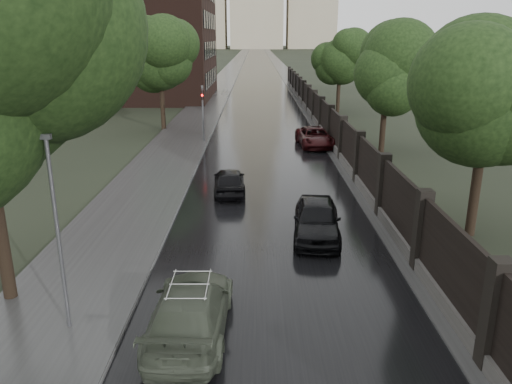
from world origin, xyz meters
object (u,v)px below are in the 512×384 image
Objects in this scene: tree_right_c at (340,61)px; hatchback_left at (229,181)px; tree_left_far at (160,63)px; volga_sedan at (190,310)px; traffic_light at (203,109)px; car_right_far at (315,137)px; tree_right_b at (387,74)px; car_right_near at (317,219)px; tree_right_a at (487,104)px; lamp_post at (58,234)px.

hatchback_left is at bearing -109.34° from tree_right_c.
volga_sedan is at bearing -78.69° from tree_left_far.
car_right_far is at bearing -8.14° from traffic_light.
tree_right_c is 28.70m from hatchback_left.
car_right_far is at bearing 155.21° from tree_right_b.
tree_left_far is 1.05× the size of tree_right_b.
tree_right_c is 33.03m from car_right_near.
traffic_light is at bearing 165.76° from tree_right_b.
tree_left_far is 1.60× the size of car_right_far.
volga_sedan is (5.72, -28.63, -4.57)m from tree_left_far.
car_right_far is at bearing 104.47° from tree_right_a.
tree_right_a is at bearing -90.00° from tree_right_c.
car_right_near is at bearing -100.72° from car_right_far.
lamp_post is at bearing -153.26° from tree_right_a.
lamp_post is 9.62m from car_right_near.
tree_right_b reaches higher than car_right_near.
car_right_far is (-4.10, -16.11, -4.31)m from tree_right_c.
volga_sedan is at bearing 84.60° from hatchback_left.
tree_right_b is at bearing 57.82° from lamp_post.
traffic_light is at bearing 114.46° from car_right_near.
tree_right_b is 1.52× the size of car_right_far.
tree_right_b is at bearing -14.24° from traffic_light.
traffic_light is at bearing 124.77° from tree_right_a.
tree_right_a is at bearing -80.00° from car_right_far.
tree_right_a is 1.37× the size of lamp_post.
car_right_far is (1.77, 16.12, -0.07)m from car_right_near.
tree_left_far is at bearing -73.57° from hatchback_left.
traffic_light is at bearing -82.02° from hatchback_left.
traffic_light reaches higher than car_right_near.
lamp_post is 1.28× the size of traffic_light.
hatchback_left is (-9.40, -26.77, -4.33)m from tree_right_c.
car_right_far is (-4.10, 1.89, -4.31)m from tree_right_b.
tree_right_a and tree_right_c have the same top height.
tree_right_c is at bearing -102.74° from volga_sedan.
tree_left_far is 26.91m from tree_right_a.
volga_sedan is at bearing -2.43° from lamp_post.
tree_right_c reaches higher than lamp_post.
lamp_post is (-12.90, -20.50, -2.28)m from tree_right_b.
tree_right_b is 15.96m from car_right_near.
hatchback_left is 11.91m from car_right_far.
tree_right_a is 12.56m from volga_sedan.
traffic_light is (-11.80, -15.01, -2.55)m from tree_right_c.
volga_sedan is at bearing -115.92° from car_right_near.
hatchback_left is (2.40, -11.77, -1.78)m from traffic_light.
traffic_light is at bearing 167.40° from car_right_far.
lamp_post is at bearing 69.79° from hatchback_left.
car_right_far is at bearing -119.98° from hatchback_left.
tree_right_b reaches higher than volga_sedan.
lamp_post is at bearing -132.81° from car_right_near.
tree_right_b is 6.24m from car_right_far.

